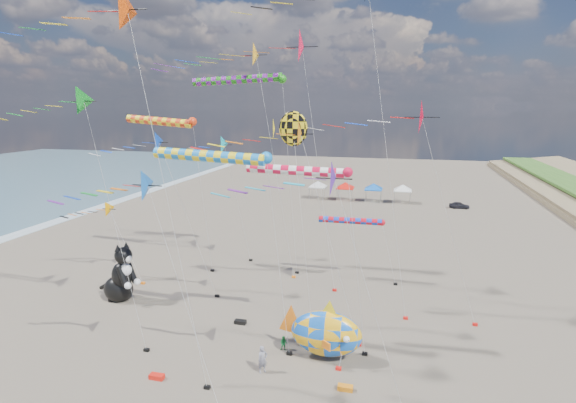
% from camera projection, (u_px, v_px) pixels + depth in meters
% --- Properties ---
extents(delta_kite_1, '(14.15, 2.70, 17.20)m').
position_uv_depth(delta_kite_1, '(418.00, 119.00, 32.52)').
color(delta_kite_1, red).
rests_on(delta_kite_1, ground).
extents(delta_kite_2, '(15.51, 2.97, 22.90)m').
position_uv_depth(delta_kite_2, '(298.00, 50.00, 37.47)').
color(delta_kite_2, '#F5153E').
rests_on(delta_kite_2, ground).
extents(delta_kite_3, '(10.80, 1.97, 15.78)m').
position_uv_depth(delta_kite_3, '(298.00, 139.00, 29.72)').
color(delta_kite_3, orange).
rests_on(delta_kite_3, ground).
extents(delta_kite_4, '(14.74, 2.39, 22.45)m').
position_uv_depth(delta_kite_4, '(233.00, 58.00, 41.24)').
color(delta_kite_4, '#F8AB1F').
rests_on(delta_kite_4, ground).
extents(delta_kite_5, '(8.78, 1.91, 13.49)m').
position_uv_depth(delta_kite_5, '(146.00, 193.00, 22.84)').
color(delta_kite_5, blue).
rests_on(delta_kite_5, ground).
extents(delta_kite_6, '(11.59, 2.08, 17.98)m').
position_uv_depth(delta_kite_6, '(56.00, 105.00, 28.75)').
color(delta_kite_6, '#108620').
rests_on(delta_kite_6, ground).
extents(delta_kite_7, '(9.14, 1.61, 7.84)m').
position_uv_depth(delta_kite_7, '(94.00, 213.00, 42.39)').
color(delta_kite_7, '#FFA301').
rests_on(delta_kite_7, ground).
extents(delta_kite_8, '(13.95, 2.70, 23.06)m').
position_uv_depth(delta_kite_8, '(109.00, 10.00, 23.49)').
color(delta_kite_8, '#E34709').
rests_on(delta_kite_8, ground).
extents(delta_kite_9, '(9.84, 1.89, 14.62)m').
position_uv_depth(delta_kite_9, '(163.00, 145.00, 38.03)').
color(delta_kite_9, '#1041B8').
rests_on(delta_kite_9, ground).
extents(delta_kite_10, '(10.84, 2.01, 13.68)m').
position_uv_depth(delta_kite_10, '(209.00, 147.00, 47.51)').
color(delta_kite_10, '#12B1BD').
rests_on(delta_kite_10, ground).
extents(delta_kite_11, '(9.59, 2.00, 14.17)m').
position_uv_depth(delta_kite_11, '(335.00, 181.00, 22.36)').
color(delta_kite_11, '#53229D').
rests_on(delta_kite_11, ground).
extents(windsock_0, '(7.59, 0.63, 6.32)m').
position_uv_depth(windsock_0, '(354.00, 221.00, 42.15)').
color(windsock_0, red).
rests_on(windsock_0, ground).
extents(windsock_1, '(8.27, 0.65, 12.79)m').
position_uv_depth(windsock_1, '(302.00, 172.00, 28.92)').
color(windsock_1, red).
rests_on(windsock_1, ground).
extents(windsock_2, '(10.57, 0.83, 19.44)m').
position_uv_depth(windsock_2, '(242.00, 80.00, 42.74)').
color(windsock_2, '#1F8317').
rests_on(windsock_2, ground).
extents(windsock_3, '(8.82, 0.85, 15.53)m').
position_uv_depth(windsock_3, '(163.00, 122.00, 43.90)').
color(windsock_3, red).
rests_on(windsock_3, ground).
extents(windsock_4, '(9.48, 0.80, 13.76)m').
position_uv_depth(windsock_4, '(215.00, 157.00, 28.91)').
color(windsock_4, blue).
rests_on(windsock_4, ground).
extents(angelfish_kite, '(3.74, 3.02, 16.20)m').
position_uv_depth(angelfish_kite, '(291.00, 130.00, 33.85)').
color(angelfish_kite, yellow).
rests_on(angelfish_kite, ground).
extents(cat_inflatable, '(4.30, 2.98, 5.28)m').
position_uv_depth(cat_inflatable, '(120.00, 271.00, 38.57)').
color(cat_inflatable, black).
rests_on(cat_inflatable, ground).
extents(fish_inflatable, '(6.37, 3.25, 4.29)m').
position_uv_depth(fish_inflatable, '(325.00, 333.00, 29.52)').
color(fish_inflatable, blue).
rests_on(fish_inflatable, ground).
extents(person_adult, '(0.76, 0.76, 1.77)m').
position_uv_depth(person_adult, '(263.00, 359.00, 28.29)').
color(person_adult, gray).
rests_on(person_adult, ground).
extents(child_green, '(0.54, 0.43, 1.05)m').
position_uv_depth(child_green, '(284.00, 343.00, 30.90)').
color(child_green, '#1A883B').
rests_on(child_green, ground).
extents(child_blue, '(0.55, 0.63, 1.02)m').
position_uv_depth(child_blue, '(291.00, 323.00, 33.77)').
color(child_blue, '#2B599F').
rests_on(child_blue, ground).
extents(kite_bag_0, '(0.90, 0.44, 0.30)m').
position_uv_depth(kite_bag_0, '(345.00, 388.00, 26.63)').
color(kite_bag_0, orange).
rests_on(kite_bag_0, ground).
extents(kite_bag_1, '(0.90, 0.44, 0.30)m').
position_uv_depth(kite_bag_1, '(240.00, 322.00, 34.77)').
color(kite_bag_1, black).
rests_on(kite_bag_1, ground).
extents(kite_bag_2, '(0.90, 0.44, 0.30)m').
position_uv_depth(kite_bag_2, '(157.00, 377.00, 27.74)').
color(kite_bag_2, red).
rests_on(kite_bag_2, ground).
extents(tent_row, '(19.20, 4.20, 3.80)m').
position_uv_depth(tent_row, '(359.00, 184.00, 79.58)').
color(tent_row, silver).
rests_on(tent_row, ground).
extents(parked_car, '(3.24, 1.38, 1.09)m').
position_uv_depth(parked_car, '(459.00, 205.00, 74.19)').
color(parked_car, '#26262D').
rests_on(parked_car, ground).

